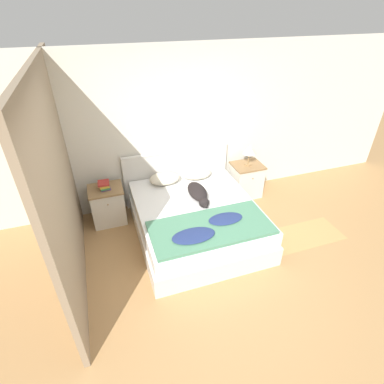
# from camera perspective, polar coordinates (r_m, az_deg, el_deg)

# --- Properties ---
(ground_plane) EXTENTS (16.00, 16.00, 0.00)m
(ground_plane) POSITION_cam_1_polar(r_m,az_deg,el_deg) (3.95, 4.13, -17.66)
(ground_plane) COLOR tan
(wall_back) EXTENTS (9.00, 0.06, 2.55)m
(wall_back) POSITION_cam_1_polar(r_m,az_deg,el_deg) (4.87, -4.95, 11.48)
(wall_back) COLOR silver
(wall_back) RESTS_ON ground_plane
(wall_side_left) EXTENTS (0.06, 3.10, 2.55)m
(wall_side_left) POSITION_cam_1_polar(r_m,az_deg,el_deg) (3.80, -23.64, 2.21)
(wall_side_left) COLOR gray
(wall_side_left) RESTS_ON ground_plane
(bed) EXTENTS (1.73, 1.98, 0.54)m
(bed) POSITION_cam_1_polar(r_m,az_deg,el_deg) (4.50, 0.81, -5.29)
(bed) COLOR silver
(bed) RESTS_ON ground_plane
(headboard) EXTENTS (1.81, 0.06, 0.96)m
(headboard) POSITION_cam_1_polar(r_m,az_deg,el_deg) (5.17, -2.90, 3.39)
(headboard) COLOR silver
(headboard) RESTS_ON ground_plane
(nightstand_left) EXTENTS (0.52, 0.45, 0.61)m
(nightstand_left) POSITION_cam_1_polar(r_m,az_deg,el_deg) (4.91, -15.70, -2.37)
(nightstand_left) COLOR silver
(nightstand_left) RESTS_ON ground_plane
(nightstand_right) EXTENTS (0.52, 0.45, 0.61)m
(nightstand_right) POSITION_cam_1_polar(r_m,az_deg,el_deg) (5.47, 10.27, 2.29)
(nightstand_right) COLOR silver
(nightstand_right) RESTS_ON ground_plane
(pillow_left) EXTENTS (0.50, 0.36, 0.16)m
(pillow_left) POSITION_cam_1_polar(r_m,az_deg,el_deg) (4.84, -5.19, 2.62)
(pillow_left) COLOR beige
(pillow_left) RESTS_ON bed
(pillow_right) EXTENTS (0.50, 0.36, 0.16)m
(pillow_right) POSITION_cam_1_polar(r_m,az_deg,el_deg) (4.97, 0.91, 3.65)
(pillow_right) COLOR beige
(pillow_right) RESTS_ON bed
(quilt) EXTENTS (1.58, 0.74, 0.07)m
(quilt) POSITION_cam_1_polar(r_m,az_deg,el_deg) (3.89, 3.50, -6.82)
(quilt) COLOR #4C8466
(quilt) RESTS_ON bed
(dog) EXTENTS (0.26, 0.72, 0.17)m
(dog) POSITION_cam_1_polar(r_m,az_deg,el_deg) (4.45, 1.18, -0.16)
(dog) COLOR black
(dog) RESTS_ON bed
(book_stack) EXTENTS (0.18, 0.24, 0.11)m
(book_stack) POSITION_cam_1_polar(r_m,az_deg,el_deg) (4.73, -16.40, 1.29)
(book_stack) COLOR #703D7F
(book_stack) RESTS_ON nightstand_left
(table_lamp) EXTENTS (0.23, 0.23, 0.36)m
(table_lamp) POSITION_cam_1_polar(r_m,az_deg,el_deg) (5.20, 10.89, 7.87)
(table_lamp) COLOR #9E7A4C
(table_lamp) RESTS_ON nightstand_right
(rug) EXTENTS (1.20, 0.55, 0.00)m
(rug) POSITION_cam_1_polar(r_m,az_deg,el_deg) (4.92, 20.39, -7.74)
(rug) COLOR tan
(rug) RESTS_ON ground_plane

